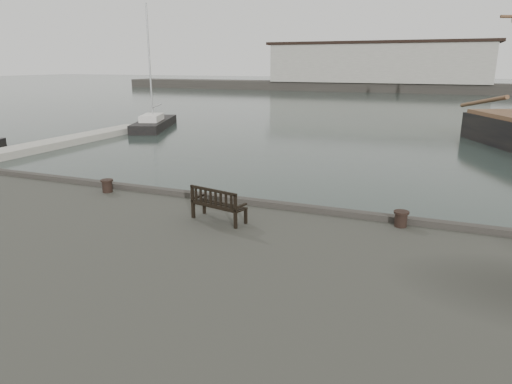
{
  "coord_description": "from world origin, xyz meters",
  "views": [
    {
      "loc": [
        6.58,
        -13.24,
        5.99
      ],
      "look_at": [
        1.38,
        -0.5,
        2.1
      ],
      "focal_mm": 32.0,
      "sensor_mm": 36.0,
      "label": 1
    }
  ],
  "objects_px": {
    "bollard_left": "(107,186)",
    "bollard_right": "(401,219)",
    "bench": "(218,211)",
    "yacht_d": "(155,126)"
  },
  "relations": [
    {
      "from": "bollard_left",
      "to": "bollard_right",
      "type": "distance_m",
      "value": 10.03
    },
    {
      "from": "bollard_left",
      "to": "bollard_right",
      "type": "bearing_deg",
      "value": 1.35
    },
    {
      "from": "bench",
      "to": "yacht_d",
      "type": "height_order",
      "value": "yacht_d"
    },
    {
      "from": "bollard_left",
      "to": "bollard_right",
      "type": "height_order",
      "value": "bollard_left"
    },
    {
      "from": "bollard_left",
      "to": "yacht_d",
      "type": "xyz_separation_m",
      "value": [
        -14.74,
        24.37,
        -1.56
      ]
    },
    {
      "from": "bollard_right",
      "to": "yacht_d",
      "type": "relative_size",
      "value": 0.04
    },
    {
      "from": "bench",
      "to": "bollard_left",
      "type": "relative_size",
      "value": 3.88
    },
    {
      "from": "bollard_left",
      "to": "bollard_right",
      "type": "relative_size",
      "value": 1.02
    },
    {
      "from": "yacht_d",
      "to": "bollard_left",
      "type": "bearing_deg",
      "value": -79.94
    },
    {
      "from": "bench",
      "to": "bollard_right",
      "type": "height_order",
      "value": "bench"
    }
  ]
}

